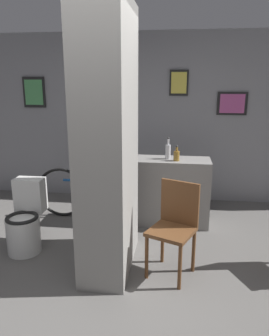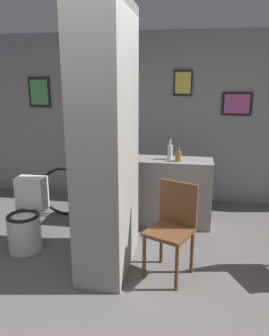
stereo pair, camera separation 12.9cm
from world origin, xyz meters
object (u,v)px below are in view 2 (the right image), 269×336
at_px(bottle_tall, 170,151).
at_px(toilet, 27,220).
at_px(bicycle, 99,193).
at_px(chair_near_pillar, 173,224).

bearing_deg(bottle_tall, toilet, -148.50).
bearing_deg(toilet, bicycle, 58.27).
bearing_deg(chair_near_pillar, toilet, -164.96).
distance_m(chair_near_pillar, bicycle, 1.63).
height_order(chair_near_pillar, bottle_tall, bottle_tall).
relative_size(chair_near_pillar, bicycle, 0.53).
height_order(toilet, bicycle, toilet).
relative_size(bicycle, bottle_tall, 6.03).
xyz_separation_m(bicycle, bottle_tall, (0.97, -0.00, 0.63)).
height_order(toilet, bottle_tall, bottle_tall).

